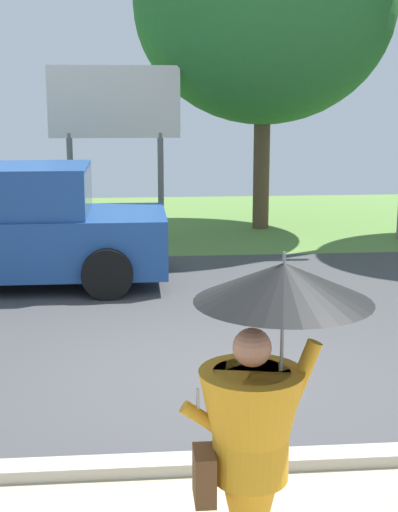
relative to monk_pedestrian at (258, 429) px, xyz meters
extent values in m
cube|color=#424244|center=(0.17, 5.59, -1.15)|extent=(40.00, 8.00, 0.10)
cube|color=#608740|center=(0.17, 13.59, -1.15)|extent=(40.00, 8.00, 0.10)
cube|color=#B2AD9E|center=(0.17, 1.59, -1.05)|extent=(40.00, 0.24, 0.10)
cone|color=orange|center=(-0.04, 0.00, -0.37)|extent=(0.60, 0.60, 1.45)
cylinder|color=orange|center=(-0.04, 0.00, 0.03)|extent=(0.44, 0.44, 0.65)
sphere|color=tan|center=(-0.04, 0.00, 0.49)|extent=(0.22, 0.22, 0.22)
cylinder|color=orange|center=(0.24, 0.00, 0.30)|extent=(0.24, 0.09, 0.45)
cylinder|color=orange|center=(-0.30, 0.02, 0.06)|extent=(0.29, 0.08, 0.24)
cylinder|color=gray|center=(0.13, 0.00, 0.53)|extent=(0.02, 0.02, 0.75)
cone|color=black|center=(0.13, 0.00, 0.86)|extent=(1.00, 1.00, 0.22)
cylinder|color=gray|center=(0.13, 0.00, 0.98)|extent=(0.02, 0.02, 0.10)
cube|color=#B7B7BC|center=(-0.34, 0.05, 0.16)|extent=(0.02, 0.11, 0.16)
cube|color=brown|center=(-0.31, -0.05, -0.25)|extent=(0.12, 0.24, 0.30)
cube|color=#1E478C|center=(-2.79, 7.77, -0.42)|extent=(5.20, 2.00, 0.90)
cube|color=#1E478C|center=(-2.29, 7.77, 0.33)|extent=(1.80, 1.84, 0.90)
cube|color=#2D3842|center=(-1.44, 7.77, 0.33)|extent=(0.10, 1.70, 0.77)
cylinder|color=black|center=(-1.09, 8.77, -0.72)|extent=(0.76, 0.28, 0.76)
cylinder|color=black|center=(-1.09, 6.77, -0.72)|extent=(0.76, 0.28, 0.76)
cylinder|color=slate|center=(-1.94, 11.07, 0.00)|extent=(0.12, 0.12, 2.20)
cylinder|color=slate|center=(-0.14, 11.07, 0.00)|extent=(0.12, 0.12, 2.20)
cube|color=silver|center=(-1.04, 11.07, 1.70)|extent=(2.60, 0.10, 1.40)
cylinder|color=brown|center=(2.14, 12.38, 0.43)|extent=(0.36, 0.36, 3.05)
ellipsoid|color=#286B2D|center=(2.14, 12.38, 3.72)|extent=(5.56, 5.56, 5.05)
camera|label=1|loc=(-0.67, -3.87, 1.87)|focal=51.99mm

